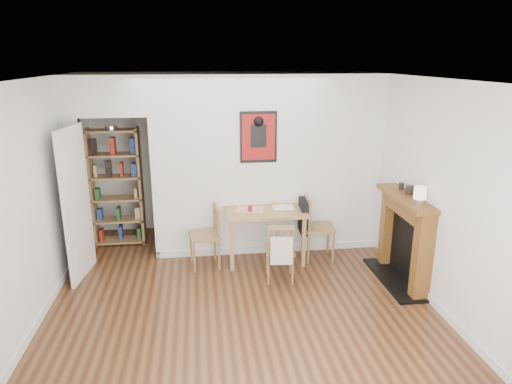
{
  "coord_description": "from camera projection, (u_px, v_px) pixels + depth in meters",
  "views": [
    {
      "loc": [
        -0.44,
        -4.9,
        2.82
      ],
      "look_at": [
        0.27,
        0.6,
        1.17
      ],
      "focal_mm": 32.0,
      "sensor_mm": 36.0,
      "label": 1
    }
  ],
  "objects": [
    {
      "name": "ceramic_jar_a",
      "position": [
        409.0,
        190.0,
        5.73
      ],
      "size": [
        0.1,
        0.1,
        0.11
      ],
      "primitive_type": "cylinder",
      "color": "black",
      "rests_on": "fireplace"
    },
    {
      "name": "chair_right",
      "position": [
        318.0,
        227.0,
        6.54
      ],
      "size": [
        0.55,
        0.49,
        0.92
      ],
      "color": "olive",
      "rests_on": "ground"
    },
    {
      "name": "orange_fruit",
      "position": [
        275.0,
        204.0,
        6.56
      ],
      "size": [
        0.07,
        0.07,
        0.07
      ],
      "primitive_type": "sphere",
      "color": "#FF9E0D",
      "rests_on": "dining_table"
    },
    {
      "name": "ceramic_jar_b",
      "position": [
        401.0,
        186.0,
        5.94
      ],
      "size": [
        0.07,
        0.07,
        0.09
      ],
      "primitive_type": "cylinder",
      "color": "black",
      "rests_on": "fireplace"
    },
    {
      "name": "dining_table",
      "position": [
        265.0,
        216.0,
        6.43
      ],
      "size": [
        1.12,
        0.71,
        0.76
      ],
      "color": "#9E7249",
      "rests_on": "ground"
    },
    {
      "name": "placemat",
      "position": [
        250.0,
        209.0,
        6.42
      ],
      "size": [
        0.44,
        0.37,
        0.0
      ],
      "primitive_type": "cube",
      "rotation": [
        0.0,
        0.0,
        -0.23
      ],
      "color": "beige",
      "rests_on": "dining_table"
    },
    {
      "name": "chair_left",
      "position": [
        204.0,
        236.0,
        6.3
      ],
      "size": [
        0.5,
        0.5,
        0.88
      ],
      "color": "olive",
      "rests_on": "ground"
    },
    {
      "name": "red_glass",
      "position": [
        250.0,
        209.0,
        6.32
      ],
      "size": [
        0.06,
        0.06,
        0.08
      ],
      "primitive_type": "cylinder",
      "color": "maroon",
      "rests_on": "dining_table"
    },
    {
      "name": "notebook",
      "position": [
        283.0,
        207.0,
        6.49
      ],
      "size": [
        0.31,
        0.24,
        0.01
      ],
      "primitive_type": "cube",
      "rotation": [
        0.0,
        0.0,
        -0.09
      ],
      "color": "silver",
      "rests_on": "dining_table"
    },
    {
      "name": "fireplace",
      "position": [
        405.0,
        236.0,
        5.85
      ],
      "size": [
        0.45,
        1.25,
        1.16
      ],
      "color": "brown",
      "rests_on": "ground"
    },
    {
      "name": "mantel_lamp",
      "position": [
        420.0,
        194.0,
        5.27
      ],
      "size": [
        0.14,
        0.14,
        0.23
      ],
      "color": "silver",
      "rests_on": "fireplace"
    },
    {
      "name": "ground",
      "position": [
        240.0,
        300.0,
        5.52
      ],
      "size": [
        5.2,
        5.2,
        0.0
      ],
      "primitive_type": "plane",
      "color": "brown",
      "rests_on": "ground"
    },
    {
      "name": "chair_front",
      "position": [
        280.0,
        250.0,
        5.92
      ],
      "size": [
        0.44,
        0.49,
        0.81
      ],
      "color": "olive",
      "rests_on": "ground"
    },
    {
      "name": "room_shell",
      "position": [
        237.0,
        169.0,
        6.44
      ],
      "size": [
        5.2,
        5.2,
        5.2
      ],
      "color": "silver",
      "rests_on": "ground"
    },
    {
      "name": "bookshelf",
      "position": [
        117.0,
        188.0,
        6.98
      ],
      "size": [
        0.77,
        0.31,
        1.82
      ],
      "color": "#9E7249",
      "rests_on": "ground"
    }
  ]
}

